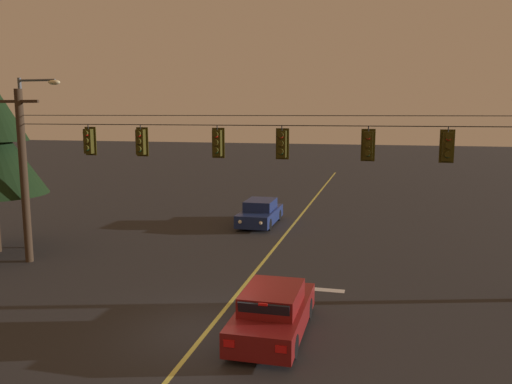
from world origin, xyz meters
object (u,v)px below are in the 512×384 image
Objects in this scene: traffic_light_leftmost at (88,141)px; traffic_light_centre at (217,143)px; car_oncoming_lead at (260,213)px; traffic_light_left_inner at (141,142)px; street_lamp_corner at (30,147)px; traffic_light_right_inner at (282,144)px; car_waiting_near_lane at (273,312)px; traffic_light_rightmost at (368,145)px; traffic_light_far_right at (447,146)px.

traffic_light_leftmost is 1.00× the size of traffic_light_centre.
traffic_light_centre is 10.46m from car_oncoming_lead.
traffic_light_left_inner is 6.74m from street_lamp_corner.
traffic_light_centre is at bearing 0.00° from traffic_light_leftmost.
car_oncoming_lead is at bearing 39.92° from street_lamp_corner.
traffic_light_right_inner is 10.87m from car_oncoming_lead.
car_waiting_near_lane is (0.68, -4.63, -4.45)m from traffic_light_right_inner.
traffic_light_left_inner is at bearing -104.67° from car_oncoming_lead.
traffic_light_leftmost is 1.00× the size of traffic_light_left_inner.
traffic_light_rightmost and traffic_light_far_right have the same top height.
traffic_light_right_inner is (7.72, 0.00, 0.00)m from traffic_light_leftmost.
traffic_light_centre and traffic_light_rightmost have the same top height.
car_oncoming_lead is (-0.60, 9.45, -4.45)m from traffic_light_centre.
car_waiting_near_lane is at bearing -136.79° from traffic_light_far_right.
traffic_light_right_inner and traffic_light_rightmost have the same top height.
street_lamp_corner reaches higher than traffic_light_far_right.
traffic_light_far_right is (5.61, 0.00, 0.00)m from traffic_light_right_inner.
traffic_light_right_inner is at bearing 0.00° from traffic_light_left_inner.
car_waiting_near_lane and car_oncoming_lead have the same top height.
street_lamp_corner reaches higher than traffic_light_left_inner.
traffic_light_leftmost is 10.74m from traffic_light_rightmost.
traffic_light_left_inner is 11.10m from traffic_light_far_right.
traffic_light_right_inner is at bearing 98.33° from car_waiting_near_lane.
car_oncoming_lead is (4.70, 9.45, -4.45)m from traffic_light_leftmost.
traffic_light_centre is 1.00× the size of traffic_light_far_right.
traffic_light_right_inner is 1.00× the size of traffic_light_rightmost.
car_oncoming_lead is at bearing 75.33° from traffic_light_left_inner.
street_lamp_corner is (-17.53, 2.00, -0.43)m from traffic_light_far_right.
car_waiting_near_lane is at bearing -116.84° from traffic_light_rightmost.
traffic_light_far_right is at bearing 0.00° from traffic_light_left_inner.
street_lamp_corner reaches higher than traffic_light_right_inner.
traffic_light_far_right is at bearing 43.21° from car_waiting_near_lane.
traffic_light_leftmost is 1.00× the size of traffic_light_far_right.
traffic_light_left_inner is 0.28× the size of car_waiting_near_lane.
street_lamp_corner is (-14.94, 2.00, -0.43)m from traffic_light_rightmost.
traffic_light_left_inner is at bearing -17.32° from street_lamp_corner.
car_oncoming_lead is at bearing 122.61° from traffic_light_rightmost.
car_waiting_near_lane is at bearing -56.22° from traffic_light_centre.
traffic_light_left_inner is (2.23, 0.00, 0.00)m from traffic_light_leftmost.
traffic_light_centre and traffic_light_far_right have the same top height.
car_oncoming_lead is (-3.02, 9.45, -4.45)m from traffic_light_right_inner.
street_lamp_corner is (-11.92, 2.00, -0.43)m from traffic_light_right_inner.
traffic_light_right_inner is (5.49, 0.00, 0.00)m from traffic_light_left_inner.
traffic_light_leftmost is 7.72m from traffic_light_right_inner.
traffic_light_far_right is at bearing 0.00° from traffic_light_centre.
car_waiting_near_lane is (8.40, -4.63, -4.45)m from traffic_light_leftmost.
street_lamp_corner is at bearing 172.36° from traffic_light_rightmost.
traffic_light_leftmost and traffic_light_rightmost have the same top height.
traffic_light_right_inner is 5.61m from traffic_light_far_right.
car_waiting_near_lane is at bearing -36.91° from traffic_light_left_inner.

